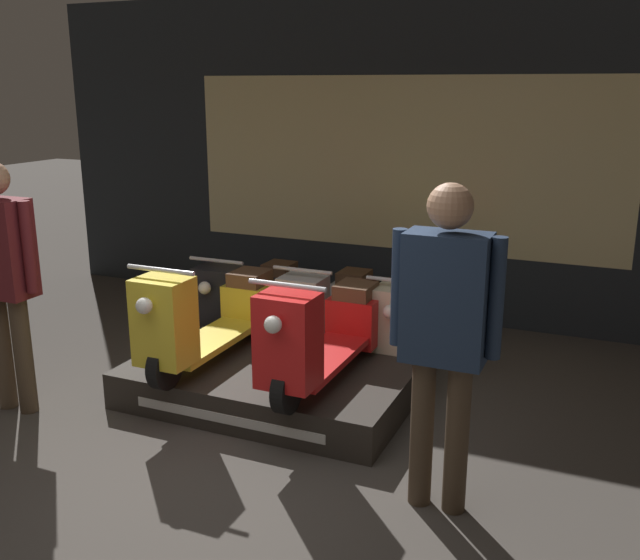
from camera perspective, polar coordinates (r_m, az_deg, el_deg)
The scene contains 10 objects.
ground_plane at distance 4.28m, azimuth -10.89°, elevation -17.60°, with size 30.00×30.00×0.00m, color #423D38.
shop_wall_back at distance 7.20m, azimuth 6.45°, elevation 9.60°, with size 8.03×0.09×3.20m.
display_platform at distance 5.42m, azimuth -4.16°, elevation -8.30°, with size 2.08×1.22×0.28m.
scooter_display_left at distance 5.45m, azimuth -8.77°, elevation -2.95°, with size 0.52×1.65×0.86m.
scooter_display_right at distance 5.03m, azimuth 0.32°, elevation -4.33°, with size 0.52×1.65×0.86m.
scooter_backrow_0 at distance 6.82m, azimuth -5.61°, elevation -1.51°, with size 0.52×1.65×0.86m.
scooter_backrow_1 at distance 6.47m, azimuth 0.77°, elevation -2.36°, with size 0.52×1.65×0.86m.
scooter_backrow_2 at distance 6.22m, azimuth 7.77°, elevation -3.26°, with size 0.52×1.65×0.86m.
person_left_browsing at distance 5.45m, azimuth -24.07°, elevation 1.04°, with size 0.60×0.25×1.81m.
person_right_browsing at distance 3.82m, azimuth 9.94°, elevation -3.33°, with size 0.60×0.25×1.84m.
Camera 1 is at (2.11, -2.92, 2.31)m, focal length 40.00 mm.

